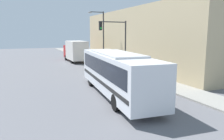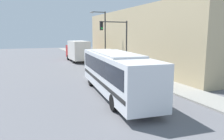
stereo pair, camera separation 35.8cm
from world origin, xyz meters
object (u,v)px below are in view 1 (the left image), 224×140
(city_bus, at_px, (116,71))
(fire_hydrant, at_px, (166,83))
(delivery_truck, at_px, (75,51))
(street_lamp, at_px, (102,34))
(pedestrian_mid_block, at_px, (124,63))
(pedestrian_near_corner, at_px, (130,65))
(traffic_light_pole, at_px, (117,38))
(parking_meter, at_px, (129,66))

(city_bus, height_order, fire_hydrant, city_bus)
(delivery_truck, height_order, street_lamp, street_lamp)
(city_bus, height_order, street_lamp, street_lamp)
(delivery_truck, xyz_separation_m, pedestrian_mid_block, (3.32, -10.65, -0.87))
(fire_hydrant, distance_m, street_lamp, 15.31)
(fire_hydrant, bearing_deg, pedestrian_near_corner, 86.00)
(traffic_light_pole, height_order, street_lamp, street_lamp)
(city_bus, bearing_deg, fire_hydrant, 8.30)
(traffic_light_pole, relative_size, pedestrian_mid_block, 3.64)
(street_lamp, xyz_separation_m, pedestrian_near_corner, (0.54, -7.61, -3.51))
(city_bus, bearing_deg, street_lamp, 78.07)
(pedestrian_mid_block, bearing_deg, pedestrian_near_corner, -96.99)
(pedestrian_near_corner, bearing_deg, street_lamp, 94.04)
(city_bus, height_order, pedestrian_mid_block, city_bus)
(traffic_light_pole, xyz_separation_m, pedestrian_near_corner, (1.42, -0.59, -3.09))
(city_bus, bearing_deg, parking_meter, 60.87)
(fire_hydrant, height_order, pedestrian_mid_block, pedestrian_mid_block)
(street_lamp, bearing_deg, fire_hydrant, -89.86)
(parking_meter, relative_size, pedestrian_near_corner, 0.75)
(street_lamp, relative_size, pedestrian_mid_block, 4.67)
(fire_hydrant, distance_m, pedestrian_near_corner, 7.21)
(street_lamp, height_order, pedestrian_mid_block, street_lamp)
(pedestrian_mid_block, bearing_deg, traffic_light_pole, -136.84)
(pedestrian_near_corner, bearing_deg, fire_hydrant, -94.00)
(fire_hydrant, xyz_separation_m, traffic_light_pole, (-0.92, 7.77, 3.56))
(street_lamp, bearing_deg, traffic_light_pole, -97.18)
(city_bus, relative_size, delivery_truck, 1.60)
(city_bus, bearing_deg, traffic_light_pole, 70.03)
(traffic_light_pole, distance_m, street_lamp, 7.08)
(city_bus, xyz_separation_m, parking_meter, (4.71, 6.86, -0.87))
(pedestrian_near_corner, height_order, pedestrian_mid_block, pedestrian_near_corner)
(delivery_truck, distance_m, fire_hydrant, 20.20)
(fire_hydrant, distance_m, parking_meter, 6.63)
(delivery_truck, bearing_deg, traffic_light_pole, -82.41)
(delivery_truck, height_order, traffic_light_pole, traffic_light_pole)
(traffic_light_pole, bearing_deg, street_lamp, 82.82)
(city_bus, relative_size, pedestrian_mid_block, 7.18)
(delivery_truck, relative_size, pedestrian_mid_block, 4.50)
(parking_meter, distance_m, pedestrian_near_corner, 0.75)
(pedestrian_near_corner, bearing_deg, parking_meter, -131.97)
(traffic_light_pole, distance_m, pedestrian_near_corner, 3.45)
(pedestrian_mid_block, bearing_deg, city_bus, -119.73)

